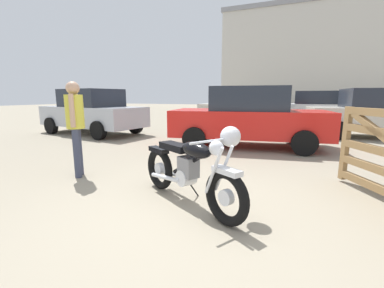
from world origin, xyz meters
name	(u,v)px	position (x,y,z in m)	size (l,w,h in m)	color
ground_plane	(189,210)	(0.00, 0.00, 0.00)	(80.00, 80.00, 0.00)	gray
vintage_motorcycle	(191,169)	(-0.03, 0.17, 0.49)	(1.85, 1.16, 1.07)	black
bystander	(75,119)	(-2.37, 0.57, 1.02)	(0.30, 0.39, 1.66)	#383D51
dark_sedan_left	(248,117)	(-0.07, 4.48, 0.84)	(4.41, 2.39, 1.67)	black
red_hatchback_near	(92,112)	(-5.99, 4.87, 0.84)	(4.43, 2.44, 1.67)	black
silver_sedan_mid	(242,108)	(-1.39, 10.21, 0.84)	(4.32, 2.18, 1.67)	black
white_estate_far	(376,113)	(3.68, 7.79, 0.84)	(4.40, 2.35, 1.67)	black
pale_sedan_back	(316,108)	(2.07, 11.87, 0.84)	(4.28, 2.08, 1.67)	black
industrial_building	(318,61)	(3.17, 34.33, 5.75)	(21.70, 13.08, 21.47)	beige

